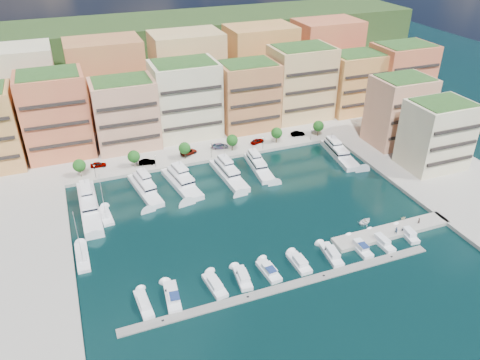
{
  "coord_description": "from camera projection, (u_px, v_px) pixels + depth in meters",
  "views": [
    {
      "loc": [
        -39.34,
        -96.35,
        70.3
      ],
      "look_at": [
        0.36,
        6.54,
        6.0
      ],
      "focal_mm": 35.0,
      "sensor_mm": 36.0,
      "label": 1
    }
  ],
  "objects": [
    {
      "name": "car_0",
      "position": [
        98.0,
        165.0,
        144.15
      ],
      "size": [
        4.9,
        2.34,
        1.62
      ],
      "primitive_type": "imported",
      "rotation": [
        0.0,
        0.0,
        1.48
      ],
      "color": "gray",
      "rests_on": "north_quay"
    },
    {
      "name": "north_quay",
      "position": [
        186.0,
        125.0,
        175.27
      ],
      "size": [
        220.0,
        64.0,
        2.0
      ],
      "primitive_type": "cube",
      "color": "#9E998E",
      "rests_on": "ground"
    },
    {
      "name": "backblock_3",
      "position": [
        260.0,
        64.0,
        187.76
      ],
      "size": [
        26.0,
        18.0,
        30.0
      ],
      "primitive_type": "cube",
      "color": "#E99755",
      "rests_on": "north_quay"
    },
    {
      "name": "tender_2",
      "position": [
        365.0,
        221.0,
        120.4
      ],
      "size": [
        4.86,
        4.23,
        0.84
      ],
      "primitive_type": "imported",
      "rotation": [
        0.0,
        0.0,
        1.96
      ],
      "color": "white",
      "rests_on": "ground"
    },
    {
      "name": "cruiser_4",
      "position": [
        269.0,
        271.0,
        103.7
      ],
      "size": [
        3.38,
        7.78,
        2.66
      ],
      "color": "white",
      "rests_on": "ground"
    },
    {
      "name": "car_2",
      "position": [
        189.0,
        152.0,
        151.73
      ],
      "size": [
        6.11,
        3.97,
        1.57
      ],
      "primitive_type": "imported",
      "rotation": [
        0.0,
        0.0,
        1.83
      ],
      "color": "gray",
      "rests_on": "north_quay"
    },
    {
      "name": "lamppost_4",
      "position": [
        311.0,
        133.0,
        159.71
      ],
      "size": [
        0.3,
        0.3,
        4.2
      ],
      "color": "black",
      "rests_on": "north_quay"
    },
    {
      "name": "yacht_3",
      "position": [
        228.0,
        173.0,
        140.91
      ],
      "size": [
        5.95,
        20.85,
        7.3
      ],
      "color": "white",
      "rests_on": "ground"
    },
    {
      "name": "cruiser_5",
      "position": [
        299.0,
        263.0,
        106.08
      ],
      "size": [
        3.02,
        7.53,
        2.55
      ],
      "color": "white",
      "rests_on": "ground"
    },
    {
      "name": "car_3",
      "position": [
        220.0,
        146.0,
        155.43
      ],
      "size": [
        6.09,
        3.28,
        1.68
      ],
      "primitive_type": "imported",
      "rotation": [
        0.0,
        0.0,
        1.4
      ],
      "color": "gray",
      "rests_on": "north_quay"
    },
    {
      "name": "apartment_east_a",
      "position": [
        399.0,
        111.0,
        154.49
      ],
      "size": [
        18.0,
        14.5,
        22.8
      ],
      "color": "tan",
      "rests_on": "east_quay"
    },
    {
      "name": "tree_3",
      "position": [
        232.0,
        140.0,
        152.39
      ],
      "size": [
        3.8,
        3.8,
        5.65
      ],
      "color": "#473323",
      "rests_on": "north_quay"
    },
    {
      "name": "apartment_3",
      "position": [
        186.0,
        99.0,
        159.62
      ],
      "size": [
        22.0,
        16.5,
        25.8
      ],
      "color": "#F8F0BF",
      "rests_on": "north_quay"
    },
    {
      "name": "tree_2",
      "position": [
        185.0,
        148.0,
        147.42
      ],
      "size": [
        3.8,
        3.8,
        5.65
      ],
      "color": "#473323",
      "rests_on": "north_quay"
    },
    {
      "name": "tender_3",
      "position": [
        403.0,
        218.0,
        121.63
      ],
      "size": [
        2.02,
        1.84,
        0.91
      ],
      "primitive_type": "imported",
      "rotation": [
        0.0,
        0.0,
        1.8
      ],
      "color": "beige",
      "rests_on": "ground"
    },
    {
      "name": "apartment_east_b",
      "position": [
        436.0,
        135.0,
        140.48
      ],
      "size": [
        18.0,
        14.5,
        20.8
      ],
      "color": "#F8F0BF",
      "rests_on": "east_quay"
    },
    {
      "name": "backblock_4",
      "position": [
        325.0,
        57.0,
        197.09
      ],
      "size": [
        26.0,
        18.0,
        30.0
      ],
      "primitive_type": "cube",
      "color": "#D97C48",
      "rests_on": "north_quay"
    },
    {
      "name": "sailboat_2",
      "position": [
        106.0,
        216.0,
        122.53
      ],
      "size": [
        3.39,
        9.04,
        13.2
      ],
      "color": "white",
      "rests_on": "ground"
    },
    {
      "name": "yacht_1",
      "position": [
        145.0,
        188.0,
        133.52
      ],
      "size": [
        7.12,
        19.91,
        7.3
      ],
      "color": "white",
      "rests_on": "ground"
    },
    {
      "name": "person_1",
      "position": [
        419.0,
        221.0,
        118.36
      ],
      "size": [
        0.77,
        0.61,
        1.54
      ],
      "primitive_type": "imported",
      "rotation": [
        0.0,
        0.0,
        3.1
      ],
      "color": "#4A342C",
      "rests_on": "finger_pier"
    },
    {
      "name": "lamppost_2",
      "position": [
        211.0,
        150.0,
        148.52
      ],
      "size": [
        0.3,
        0.3,
        4.2
      ],
      "color": "black",
      "rests_on": "north_quay"
    },
    {
      "name": "ground",
      "position": [
        248.0,
        211.0,
        125.3
      ],
      "size": [
        400.0,
        400.0,
        0.0
      ],
      "primitive_type": "plane",
      "color": "black",
      "rests_on": "ground"
    },
    {
      "name": "cruiser_6",
      "position": [
        332.0,
        255.0,
        108.68
      ],
      "size": [
        3.51,
        8.81,
        2.55
      ],
      "color": "white",
      "rests_on": "ground"
    },
    {
      "name": "backblock_1",
      "position": [
        108.0,
        81.0,
        169.1
      ],
      "size": [
        26.0,
        18.0,
        30.0
      ],
      "primitive_type": "cube",
      "color": "tan",
      "rests_on": "north_quay"
    },
    {
      "name": "tree_5",
      "position": [
        318.0,
        126.0,
        162.34
      ],
      "size": [
        3.8,
        3.8,
        5.65
      ],
      "color": "#473323",
      "rests_on": "north_quay"
    },
    {
      "name": "apartment_1",
      "position": [
        56.0,
        115.0,
        146.31
      ],
      "size": [
        20.0,
        16.5,
        26.8
      ],
      "color": "#D97C48",
      "rests_on": "north_quay"
    },
    {
      "name": "lamppost_3",
      "position": [
        263.0,
        141.0,
        154.11
      ],
      "size": [
        0.3,
        0.3,
        4.2
      ],
      "color": "black",
      "rests_on": "north_quay"
    },
    {
      "name": "tree_1",
      "position": [
        134.0,
        157.0,
        142.44
      ],
      "size": [
        3.8,
        3.8,
        5.65
      ],
      "color": "#473323",
      "rests_on": "north_quay"
    },
    {
      "name": "lamppost_1",
      "position": [
        155.0,
        159.0,
        142.92
      ],
      "size": [
        0.3,
        0.3,
        4.2
      ],
      "color": "black",
      "rests_on": "north_quay"
    },
    {
      "name": "hillside",
      "position": [
        158.0,
        85.0,
        213.95
      ],
      "size": [
        240.0,
        40.0,
        58.0
      ],
      "primitive_type": "cube",
      "color": "#253A18",
      "rests_on": "ground"
    },
    {
      "name": "apartment_5",
      "position": [
        301.0,
        83.0,
        173.05
      ],
      "size": [
        22.0,
        16.5,
        26.8
      ],
      "color": "#E6C079",
      "rests_on": "north_quay"
    },
    {
      "name": "tree_0",
      "position": [
        79.0,
        166.0,
        137.47
      ],
      "size": [
        3.8,
        3.8,
        5.65
      ],
      "color": "#473323",
      "rests_on": "north_quay"
    },
    {
      "name": "yacht_0",
      "position": [
        89.0,
        204.0,
        126.25
      ],
      "size": [
        4.67,
        25.86,
        7.3
      ],
      "color": "white",
      "rests_on": "ground"
    },
    {
      "name": "cruiser_1",
      "position": [
        172.0,
        297.0,
        96.87
      ],
      "size": [
        3.65,
        9.2,
        2.66
      ],
      "color": "white",
      "rests_on": "ground"
    },
    {
      "name": "apartment_4",
      "position": [
        248.0,
        96.0,
        165.35
      ],
      "size": [
        20.0,
        15.5,
        23.8
      ],
      "color": "tan",
      "rests_on": "north_quay"
    },
    {
      "name": "yacht_6",
      "position": [
        339.0,
        152.0,
        152.78
      ],
      "size": [
        7.33,
        21.28,
        7.3
      ],
      "color": "white",
      "rests_on": "ground"
    },
    {
      "name": "tender_1",
      "position": [
        366.0,
        221.0,
        120.73
      ],
      "size": [
        1.88,
        1.73,
        0.82
      ],
      "primitive_type": "imported",
      "rotation": [
        0.0,
        0.0,
        1.27
      ],
      "color": "beige",
      "rests_on": "ground"
    },
    {
      "name": "sailboat_1",
      "position": [
        83.0,
        258.0,
        108.07
      ],
      "size": [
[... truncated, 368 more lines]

